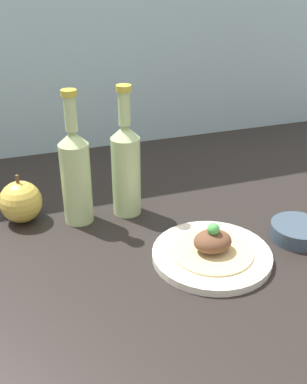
% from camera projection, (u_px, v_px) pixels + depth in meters
% --- Properties ---
extents(ground_plane, '(1.80, 1.10, 0.04)m').
position_uv_depth(ground_plane, '(146.00, 245.00, 0.92)').
color(ground_plane, black).
extents(wall_backsplash, '(1.80, 0.03, 0.80)m').
position_uv_depth(wall_backsplash, '(81.00, 4.00, 1.18)').
color(wall_backsplash, '#9EBCCC').
rests_on(wall_backsplash, ground_plane).
extents(plate, '(0.22, 0.22, 0.02)m').
position_uv_depth(plate, '(212.00, 254.00, 0.84)').
color(plate, silver).
rests_on(plate, ground_plane).
extents(plated_food, '(0.15, 0.15, 0.06)m').
position_uv_depth(plated_food, '(212.00, 244.00, 0.83)').
color(plated_food, '#D6BC7F').
rests_on(plated_food, plate).
extents(cider_bottle_left, '(0.06, 0.06, 0.28)m').
position_uv_depth(cider_bottle_left, '(76.00, 173.00, 0.92)').
color(cider_bottle_left, '#B7D18E').
rests_on(cider_bottle_left, ground_plane).
extents(cider_bottle_right, '(0.06, 0.06, 0.28)m').
position_uv_depth(cider_bottle_right, '(126.00, 166.00, 0.96)').
color(cider_bottle_right, '#B7D18E').
rests_on(cider_bottle_right, ground_plane).
extents(apple, '(0.09, 0.09, 0.11)m').
position_uv_depth(apple, '(21.00, 202.00, 0.95)').
color(apple, gold).
rests_on(apple, ground_plane).
extents(dipping_bowl, '(0.11, 0.11, 0.03)m').
position_uv_depth(dipping_bowl, '(298.00, 231.00, 0.90)').
color(dipping_bowl, '#384756').
rests_on(dipping_bowl, ground_plane).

